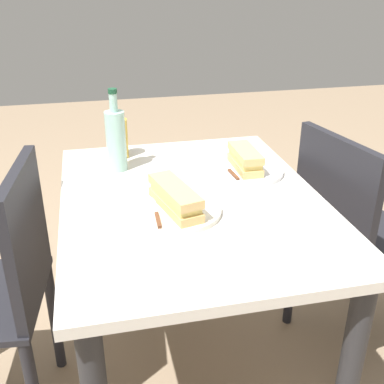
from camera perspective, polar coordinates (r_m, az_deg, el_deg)
ground_plane at (r=1.86m, az=0.00°, el=-21.12°), size 8.00×8.00×0.00m
dining_table at (r=1.48m, az=0.00°, el=-5.04°), size 1.00×0.77×0.72m
chair_far at (r=1.53m, az=-22.07°, el=-10.51°), size 0.44×0.44×0.87m
chair_near at (r=1.76m, az=18.56°, el=-4.82°), size 0.47×0.47×0.87m
plate_near at (r=1.33m, az=-2.02°, el=-2.25°), size 0.26×0.26×0.01m
baguette_sandwich_near at (r=1.31m, az=-2.04°, el=-0.65°), size 0.24×0.12×0.07m
knife_near at (r=1.30m, az=-4.30°, el=-2.60°), size 0.18×0.02×0.01m
plate_far at (r=1.60m, az=6.33°, el=2.59°), size 0.26×0.26×0.01m
baguette_sandwich_far at (r=1.59m, az=6.40°, el=3.97°), size 0.18×0.07×0.07m
knife_far at (r=1.57m, az=4.49°, el=2.63°), size 0.18×0.03×0.01m
water_bottle at (r=1.60m, az=-9.12°, el=6.31°), size 0.07×0.07×0.28m
beer_glass at (r=1.72m, az=-8.80°, el=6.38°), size 0.07×0.07×0.14m
paper_napkin at (r=1.16m, az=-9.54°, el=-7.63°), size 0.16×0.16×0.00m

